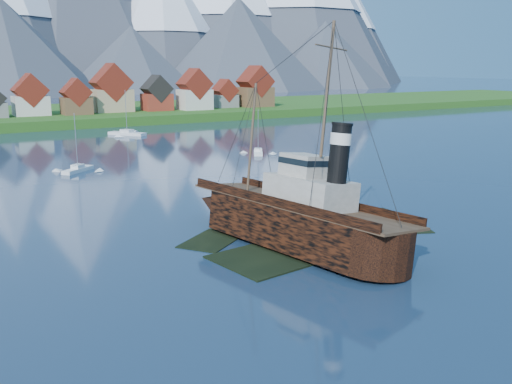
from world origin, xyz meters
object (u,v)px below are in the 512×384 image
sailboat_d (258,153)px  sailboat_e (127,134)px  sailboat_f (78,170)px  tugboat_wreck (286,215)px

sailboat_d → sailboat_e: size_ratio=0.78×
sailboat_d → sailboat_f: 40.41m
sailboat_d → sailboat_e: 51.24m
tugboat_wreck → sailboat_f: 57.21m
sailboat_d → sailboat_e: bearing=136.3°
tugboat_wreck → sailboat_e: (17.70, 107.11, -2.89)m
tugboat_wreck → sailboat_e: tugboat_wreck is taller
sailboat_d → sailboat_f: size_ratio=0.90×
sailboat_e → sailboat_f: size_ratio=1.16×
tugboat_wreck → sailboat_e: 108.60m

